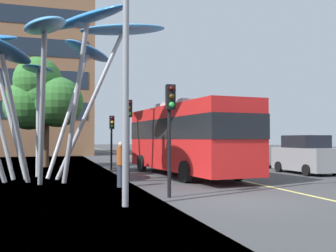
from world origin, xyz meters
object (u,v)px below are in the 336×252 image
object	(u,v)px
traffic_light_kerb_far	(129,122)
pedestrian	(121,164)
red_bus	(185,135)
car_parked_far	(248,151)
leaf_sculpture	(37,45)
car_parked_mid	(306,155)
street_lamp	(140,27)
traffic_light_island_mid	(112,131)
traffic_light_kerb_near	(170,116)

from	to	relation	value
traffic_light_kerb_far	pedestrian	world-z (taller)	traffic_light_kerb_far
red_bus	pedestrian	xyz separation A→B (m)	(-3.95, -3.70, -1.17)
traffic_light_kerb_far	car_parked_far	bearing A→B (deg)	33.79
red_bus	pedestrian	distance (m)	5.54
red_bus	leaf_sculpture	size ratio (longest dim) A/B	0.94
red_bus	car_parked_mid	bearing A→B (deg)	-5.07
pedestrian	leaf_sculpture	bearing A→B (deg)	133.61
car_parked_far	street_lamp	bearing A→B (deg)	-128.21
red_bus	traffic_light_island_mid	bearing A→B (deg)	122.62
car_parked_far	pedestrian	size ratio (longest dim) A/B	2.33
leaf_sculpture	street_lamp	distance (m)	8.45
pedestrian	car_parked_far	bearing A→B (deg)	41.09
car_parked_mid	pedestrian	xyz separation A→B (m)	(-10.68, -3.10, -0.09)
traffic_light_island_mid	red_bus	bearing A→B (deg)	-57.38
leaf_sculpture	street_lamp	world-z (taller)	street_lamp
car_parked_far	red_bus	bearing A→B (deg)	-140.21
car_parked_far	street_lamp	xyz separation A→B (m)	(-10.52, -13.37, 4.09)
car_parked_mid	traffic_light_kerb_near	bearing A→B (deg)	-146.84
car_parked_far	traffic_light_island_mid	bearing A→B (deg)	-176.97
red_bus	traffic_light_island_mid	distance (m)	5.70
leaf_sculpture	red_bus	bearing A→B (deg)	2.11
leaf_sculpture	traffic_light_kerb_near	size ratio (longest dim) A/B	3.16
leaf_sculpture	traffic_light_island_mid	distance (m)	7.57
red_bus	street_lamp	xyz separation A→B (m)	(-4.17, -8.07, 3.05)
traffic_light_kerb_near	street_lamp	xyz separation A→B (m)	(-1.26, -1.18, 2.47)
traffic_light_island_mid	pedestrian	bearing A→B (deg)	-95.95
red_bus	traffic_light_kerb_near	bearing A→B (deg)	-112.87
pedestrian	car_parked_mid	bearing A→B (deg)	16.19
car_parked_far	pedestrian	bearing A→B (deg)	-138.91
leaf_sculpture	pedestrian	world-z (taller)	leaf_sculpture
red_bus	traffic_light_island_mid	xyz separation A→B (m)	(-3.07, 4.80, 0.33)
traffic_light_island_mid	pedestrian	size ratio (longest dim) A/B	1.85
car_parked_mid	leaf_sculpture	bearing A→B (deg)	178.64
pedestrian	red_bus	bearing A→B (deg)	43.08
traffic_light_island_mid	car_parked_far	xyz separation A→B (m)	(9.43, 0.50, -1.37)
leaf_sculpture	car_parked_mid	world-z (taller)	leaf_sculpture
pedestrian	traffic_light_kerb_near	bearing A→B (deg)	-71.82
car_parked_mid	car_parked_far	world-z (taller)	car_parked_far
traffic_light_kerb_near	traffic_light_kerb_far	world-z (taller)	traffic_light_kerb_far
red_bus	traffic_light_kerb_far	bearing A→B (deg)	-161.28
red_bus	car_parked_mid	world-z (taller)	red_bus
leaf_sculpture	traffic_light_island_mid	size ratio (longest dim) A/B	3.50
car_parked_mid	red_bus	bearing A→B (deg)	174.93
red_bus	traffic_light_kerb_near	world-z (taller)	red_bus
red_bus	car_parked_mid	size ratio (longest dim) A/B	2.62
red_bus	car_parked_far	bearing A→B (deg)	39.79
traffic_light_kerb_far	car_parked_mid	bearing A→B (deg)	2.72
traffic_light_kerb_far	street_lamp	size ratio (longest dim) A/B	0.46
traffic_light_kerb_near	car_parked_mid	xyz separation A→B (m)	(9.63, 6.29, -1.66)
red_bus	car_parked_far	distance (m)	8.34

